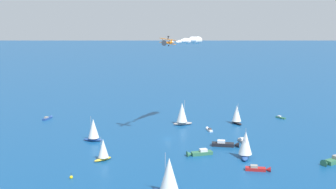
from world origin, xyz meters
name	(u,v)px	position (x,y,z in m)	size (l,w,h in m)	color
ground_plane	(168,139)	(0.00, 0.00, 0.00)	(2000.00, 2000.00, 0.00)	navy
sailboat_near_centre	(93,130)	(2.65, 30.81, 4.80)	(5.71, 8.44, 10.51)	#23478C
sailboat_far_port	(182,114)	(21.36, -10.88, 5.46)	(5.30, 9.37, 11.97)	#9E9993
sailboat_far_stbd	(103,149)	(-21.92, 27.60, 4.02)	(5.21, 6.91, 8.82)	gold
motorboat_inshore	(333,161)	(-40.08, -50.97, 0.87)	(6.50, 11.42, 3.23)	#33704C
motorboat_offshore	(48,118)	(45.22, 53.28, 0.53)	(6.77, 4.58, 1.95)	#23478C
sailboat_trailing	(169,176)	(-54.59, 10.11, 5.67)	(7.62, 9.59, 12.43)	#23478C
motorboat_ahead	(281,118)	(24.45, -63.21, 0.42)	(5.52, 3.48, 1.57)	#33704C
motorboat_mid_cluster	(259,169)	(-41.88, -22.75, 0.64)	(4.71, 8.41, 2.37)	#B21E1E
motorboat_outer_ring_a	(209,129)	(9.29, -20.68, 0.45)	(5.81, 1.76, 1.67)	white
motorboat_outer_ring_b	(244,142)	(-11.64, -29.16, 0.58)	(7.45, 2.11, 2.15)	#9E9993
sailboat_outer_ring_c	(245,144)	(-28.96, -22.91, 5.18)	(9.05, 6.35, 11.34)	#23478C
motorboat_outer_ring_d	(198,153)	(-22.80, -7.10, 0.76)	(3.37, 9.95, 2.84)	#33704C
sailboat_outer_ring_e	(237,114)	(18.41, -37.15, 4.68)	(8.22, 5.12, 10.24)	black
motorboat_outer_ring_f	(227,144)	(-14.68, -20.84, 0.84)	(6.25, 11.01, 3.11)	black
marker_buoy	(71,177)	(-37.01, 38.15, 0.39)	(1.10, 1.10, 2.10)	yellow
biplane_lead	(168,42)	(-0.23, 0.17, 40.40)	(6.76, 6.55, 3.64)	orange
wingwalker_lead	(168,37)	(-0.39, -0.01, 42.54)	(1.01, 1.23, 1.53)	black
smoke_trail_lead	(192,40)	(17.95, -14.65, 40.19)	(22.74, 20.09, 3.88)	white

